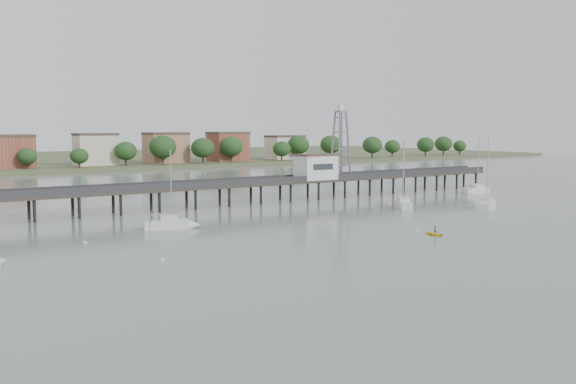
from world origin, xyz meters
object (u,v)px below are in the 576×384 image
at_px(lattice_tower, 340,145).
at_px(sailboat_c, 402,204).
at_px(pier, 208,187).
at_px(sailboat_d, 487,205).
at_px(sailboat_e, 480,190).
at_px(yellow_dinghy, 435,235).
at_px(sailboat_b, 177,224).

distance_m(lattice_tower, sailboat_c, 23.06).
bearing_deg(pier, lattice_tower, 0.00).
height_order(sailboat_c, sailboat_d, sailboat_d).
bearing_deg(sailboat_c, sailboat_e, -41.03).
bearing_deg(yellow_dinghy, sailboat_e, 29.30).
bearing_deg(pier, sailboat_b, -127.33).
bearing_deg(sailboat_b, sailboat_e, 25.22).
relative_size(pier, sailboat_e, 11.25).
relative_size(sailboat_e, yellow_dinghy, 4.85).
distance_m(sailboat_c, sailboat_d, 15.44).
distance_m(pier, sailboat_e, 63.95).
relative_size(sailboat_e, sailboat_b, 1.08).
xyz_separation_m(pier, sailboat_b, (-15.64, -20.51, -3.15)).
distance_m(pier, lattice_tower, 32.34).
distance_m(lattice_tower, yellow_dinghy, 51.09).
bearing_deg(yellow_dinghy, lattice_tower, 62.02).
bearing_deg(lattice_tower, yellow_dinghy, -113.64).
xyz_separation_m(sailboat_e, sailboat_d, (-21.21, -18.94, -0.00)).
xyz_separation_m(sailboat_c, yellow_dinghy, (-18.35, -25.20, -0.64)).
bearing_deg(sailboat_d, lattice_tower, 79.41).
bearing_deg(sailboat_d, sailboat_e, 12.83).
bearing_deg(sailboat_c, lattice_tower, 29.21).
distance_m(sailboat_c, yellow_dinghy, 31.18).
xyz_separation_m(lattice_tower, sailboat_b, (-47.14, -20.51, -10.45)).
xyz_separation_m(sailboat_b, yellow_dinghy, (27.14, -25.17, -0.65)).
distance_m(sailboat_e, sailboat_d, 28.43).
xyz_separation_m(sailboat_e, yellow_dinghy, (-51.32, -34.14, -0.64)).
bearing_deg(yellow_dinghy, pier, 99.80).
xyz_separation_m(sailboat_d, yellow_dinghy, (-30.11, -15.19, -0.64)).
distance_m(lattice_tower, sailboat_d, 33.78).
height_order(sailboat_e, sailboat_b, sailboat_e).
height_order(pier, yellow_dinghy, pier).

